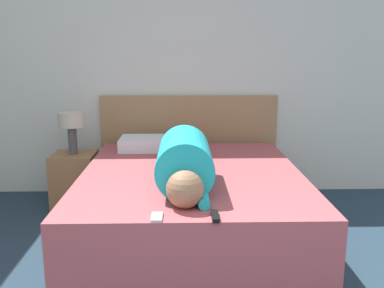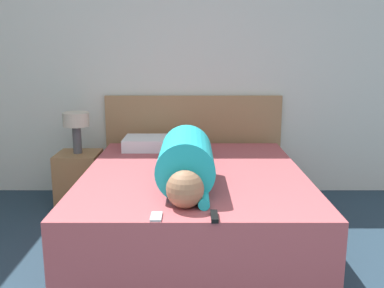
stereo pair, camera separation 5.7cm
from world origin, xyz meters
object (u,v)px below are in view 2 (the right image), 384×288
(table_lamp, at_px, (74,123))
(tv_remote, at_px, (212,216))
(bed, at_px, (192,205))
(cell_phone, at_px, (154,217))
(nightstand, at_px, (77,179))
(pillow_near_headboard, at_px, (150,143))
(person_lying, at_px, (184,158))

(table_lamp, relative_size, tv_remote, 2.59)
(bed, bearing_deg, cell_phone, -102.92)
(nightstand, distance_m, pillow_near_headboard, 0.79)
(table_lamp, bearing_deg, bed, -34.16)
(nightstand, xyz_separation_m, person_lying, (1.04, -0.95, 0.46))
(tv_remote, bearing_deg, bed, 96.62)
(table_lamp, distance_m, cell_phone, 1.92)
(nightstand, xyz_separation_m, tv_remote, (1.21, -1.70, 0.31))
(cell_phone, bearing_deg, tv_remote, -2.00)
(table_lamp, height_order, person_lying, person_lying)
(bed, distance_m, nightstand, 1.33)
(table_lamp, bearing_deg, person_lying, -42.21)
(bed, bearing_deg, tv_remote, -83.38)
(person_lying, bearing_deg, tv_remote, -77.54)
(nightstand, bearing_deg, tv_remote, -54.53)
(table_lamp, bearing_deg, tv_remote, -54.53)
(bed, xyz_separation_m, person_lying, (-0.06, -0.20, 0.44))
(bed, xyz_separation_m, nightstand, (-1.10, 0.75, -0.02))
(nightstand, bearing_deg, cell_phone, -62.35)
(pillow_near_headboard, bearing_deg, bed, -62.61)
(bed, relative_size, tv_remote, 13.52)
(bed, height_order, tv_remote, tv_remote)
(person_lying, distance_m, tv_remote, 0.78)
(table_lamp, height_order, tv_remote, table_lamp)
(person_lying, xyz_separation_m, cell_phone, (-0.16, -0.74, -0.15))
(nightstand, bearing_deg, person_lying, -42.21)
(nightstand, distance_m, table_lamp, 0.55)
(bed, distance_m, table_lamp, 1.43)
(pillow_near_headboard, relative_size, tv_remote, 3.46)
(nightstand, height_order, table_lamp, table_lamp)
(pillow_near_headboard, xyz_separation_m, cell_phone, (0.18, -1.71, -0.05))
(person_lying, relative_size, pillow_near_headboard, 3.18)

